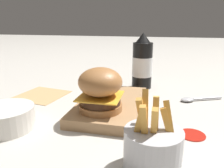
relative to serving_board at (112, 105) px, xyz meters
The scene contains 9 objects.
ground_plane 0.03m from the serving_board, ahead, with size 6.00×6.00×0.00m, color #B7B2A8.
serving_board is the anchor object (origin of this frame).
burger 0.10m from the serving_board, 11.28° to the right, with size 0.11×0.11×0.11m.
ketchup_bottle 0.26m from the serving_board, 165.34° to the left, with size 0.07×0.07×0.21m.
fries_basket 0.27m from the serving_board, 27.69° to the left, with size 0.10×0.10×0.14m.
side_bowl 0.28m from the serving_board, 52.59° to the right, with size 0.13×0.13×0.05m.
spoon 0.27m from the serving_board, 117.63° to the left, with size 0.07×0.14×0.01m.
ketchup_puddle 0.23m from the serving_board, 63.38° to the left, with size 0.06×0.06×0.00m.
parchment_square 0.27m from the serving_board, 104.18° to the right, with size 0.17×0.17×0.00m.
Camera 1 is at (0.55, 0.13, 0.25)m, focal length 35.00 mm.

